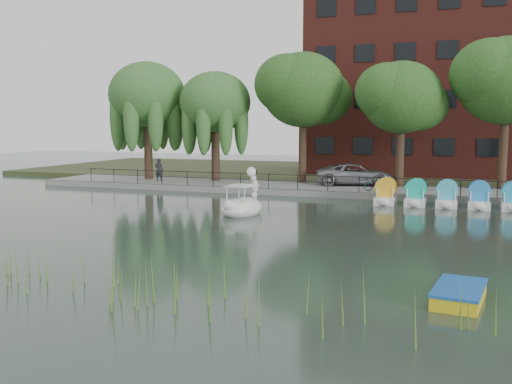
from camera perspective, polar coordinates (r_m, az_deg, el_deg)
The scene contains 18 objects.
ground_plane at distance 24.90m, azimuth -4.26°, elevation -3.95°, with size 120.00×120.00×0.00m, color #3C5045.
promenade at distance 39.84m, azimuth 5.26°, elevation 0.37°, with size 40.00×6.00×0.40m, color gray.
kerb at distance 37.02m, azimuth 4.09°, elevation -0.11°, with size 40.00×0.25×0.40m, color gray.
land_strip at distance 53.44m, azimuth 9.11°, elevation 1.92°, with size 60.00×22.00×0.36m, color #47512D.
railing at distance 37.11m, azimuth 4.19°, elevation 1.38°, with size 32.00×0.05×1.00m.
apartment_building at distance 52.56m, azimuth 16.97°, elevation 11.66°, with size 20.00×10.07×18.00m.
willow_left at distance 45.20m, azimuth -10.84°, elevation 9.51°, with size 5.88×5.88×9.01m.
willow_mid at distance 43.08m, azimuth -4.11°, elevation 8.92°, with size 5.32×5.32×8.15m.
broadleaf_center at distance 41.86m, azimuth 4.73°, elevation 10.09°, with size 6.00×6.00×9.25m.
broadleaf_right at distance 40.03m, azimuth 14.36°, elevation 9.09°, with size 5.40×5.40×8.32m.
broadleaf_far at distance 40.95m, azimuth 23.77°, elevation 10.09°, with size 6.30×6.30×9.71m.
minivan at distance 40.45m, azimuth 9.91°, elevation 1.91°, with size 6.20×2.85×1.73m, color gray.
bicycle at distance 36.87m, azimuth 11.97°, elevation 0.83°, with size 1.72×0.60×1.00m, color gray.
pedestrian at distance 43.08m, azimuth -9.67°, elevation 2.37°, with size 0.71×0.48×1.98m, color black.
swan_boat at distance 29.42m, azimuth -1.34°, elevation -1.24°, with size 2.24×3.09×2.40m.
pedal_boat_row at distance 33.90m, azimuth 21.42°, elevation -0.50°, with size 11.35×1.70×1.40m.
yellow_rowboat at distance 16.04m, azimuth 19.66°, elevation -9.54°, with size 1.46×2.45×0.43m.
reed_bank at distance 15.66m, azimuth -12.02°, elevation -8.27°, with size 24.00×2.40×1.20m.
Camera 1 is at (10.11, -22.28, 4.63)m, focal length 40.00 mm.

